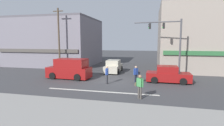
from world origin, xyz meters
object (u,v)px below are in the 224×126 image
object	(u,v)px
sedan_crossing_leftbound	(168,75)
pedestrian_foreground_with_bag	(140,85)
van_crossing_rightbound	(70,69)
pedestrian_far_side	(136,74)
utility_pole_near_left	(59,39)
sedan_crossing_center	(113,67)
utility_pole_far_right	(178,37)
traffic_light_mast	(170,39)
pedestrian_mid_crossing	(107,74)

from	to	relation	value
sedan_crossing_leftbound	pedestrian_foreground_with_bag	xyz separation A→B (m)	(-2.31, -5.60, 0.24)
van_crossing_rightbound	pedestrian_far_side	bearing A→B (deg)	-6.22
utility_pole_near_left	sedan_crossing_center	world-z (taller)	utility_pole_near_left
utility_pole_far_right	utility_pole_near_left	bearing A→B (deg)	-164.02
traffic_light_mast	van_crossing_rightbound	size ratio (longest dim) A/B	1.32
traffic_light_mast	pedestrian_foreground_with_bag	world-z (taller)	traffic_light_mast
pedestrian_foreground_with_bag	pedestrian_far_side	bearing A→B (deg)	98.37
sedan_crossing_center	van_crossing_rightbound	size ratio (longest dim) A/B	0.88
traffic_light_mast	sedan_crossing_leftbound	xyz separation A→B (m)	(-0.29, -1.87, -3.46)
utility_pole_near_left	pedestrian_far_side	world-z (taller)	utility_pole_near_left
utility_pole_far_right	van_crossing_rightbound	xyz separation A→B (m)	(-11.87, -8.55, -3.50)
utility_pole_near_left	pedestrian_mid_crossing	xyz separation A→B (m)	(7.99, -5.61, -3.31)
pedestrian_foreground_with_bag	pedestrian_mid_crossing	size ratio (longest dim) A/B	1.00
sedan_crossing_center	pedestrian_far_side	xyz separation A→B (m)	(3.38, -5.52, 0.24)
utility_pole_far_right	sedan_crossing_center	size ratio (longest dim) A/B	2.11
van_crossing_rightbound	sedan_crossing_leftbound	bearing A→B (deg)	2.89
traffic_light_mast	sedan_crossing_leftbound	distance (m)	3.95
pedestrian_far_side	sedan_crossing_center	bearing A→B (deg)	121.46
utility_pole_near_left	sedan_crossing_leftbound	distance (m)	14.48
utility_pole_near_left	pedestrian_far_side	xyz separation A→B (m)	(10.61, -4.92, -3.31)
utility_pole_near_left	sedan_crossing_center	bearing A→B (deg)	4.76
traffic_light_mast	pedestrian_far_side	size ratio (longest dim) A/B	3.71
utility_pole_far_right	pedestrian_far_side	size ratio (longest dim) A/B	5.21
sedan_crossing_leftbound	utility_pole_far_right	bearing A→B (deg)	77.12
van_crossing_rightbound	pedestrian_mid_crossing	distance (m)	4.70
sedan_crossing_center	utility_pole_near_left	bearing A→B (deg)	-175.24
sedan_crossing_center	pedestrian_mid_crossing	world-z (taller)	pedestrian_mid_crossing
van_crossing_rightbound	utility_pole_far_right	bearing A→B (deg)	35.79
sedan_crossing_leftbound	pedestrian_foreground_with_bag	distance (m)	6.06
utility_pole_near_left	pedestrian_far_side	size ratio (longest dim) A/B	4.92
utility_pole_near_left	sedan_crossing_leftbound	size ratio (longest dim) A/B	1.99
utility_pole_far_right	pedestrian_mid_crossing	distance (m)	12.96
utility_pole_far_right	pedestrian_mid_crossing	world-z (taller)	utility_pole_far_right
van_crossing_rightbound	sedan_crossing_center	bearing A→B (deg)	52.04
sedan_crossing_leftbound	pedestrian_far_side	world-z (taller)	pedestrian_far_side
utility_pole_near_left	traffic_light_mast	world-z (taller)	utility_pole_near_left
van_crossing_rightbound	pedestrian_mid_crossing	xyz separation A→B (m)	(4.46, -1.47, -0.06)
traffic_light_mast	pedestrian_mid_crossing	world-z (taller)	traffic_light_mast
utility_pole_far_right	traffic_light_mast	bearing A→B (deg)	-104.11
sedan_crossing_leftbound	pedestrian_foreground_with_bag	world-z (taller)	pedestrian_foreground_with_bag
utility_pole_near_left	pedestrian_foreground_with_bag	distance (m)	14.92
utility_pole_far_right	pedestrian_far_side	world-z (taller)	utility_pole_far_right
utility_pole_near_left	van_crossing_rightbound	size ratio (longest dim) A/B	1.75
sedan_crossing_center	pedestrian_foreground_with_bag	xyz separation A→B (m)	(4.01, -9.84, 0.24)
utility_pole_far_right	van_crossing_rightbound	size ratio (longest dim) A/B	1.86
sedan_crossing_leftbound	utility_pole_near_left	bearing A→B (deg)	164.97
utility_pole_near_left	utility_pole_far_right	distance (m)	16.01
sedan_crossing_center	pedestrian_far_side	bearing A→B (deg)	-58.54
utility_pole_far_right	sedan_crossing_leftbound	xyz separation A→B (m)	(-1.84, -8.05, -3.79)
utility_pole_far_right	pedestrian_foreground_with_bag	bearing A→B (deg)	-106.91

